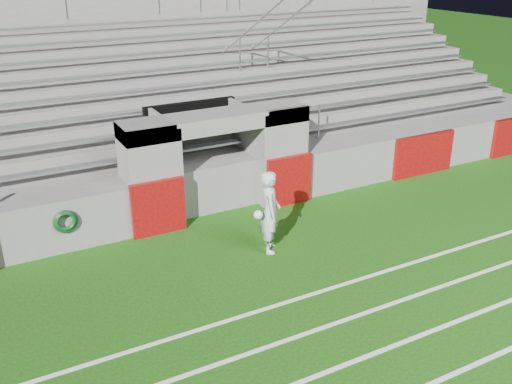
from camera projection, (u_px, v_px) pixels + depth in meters
ground at (288, 271)px, 12.07m from camera, size 90.00×90.00×0.00m
stadium_structure at (158, 114)px, 17.95m from camera, size 26.00×8.48×5.42m
goalkeeper_with_ball at (270, 212)px, 12.55m from camera, size 0.80×0.82×1.90m
hose_coil at (66, 221)px, 12.43m from camera, size 0.55×0.14×0.55m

